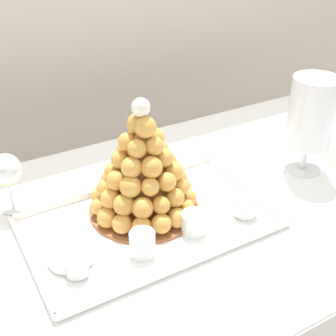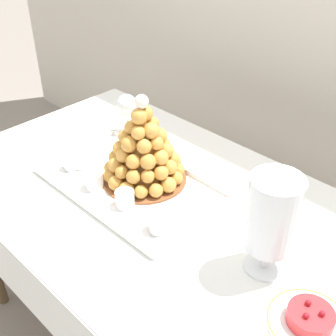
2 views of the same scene
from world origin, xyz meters
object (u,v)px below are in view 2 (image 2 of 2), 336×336
object	(u,v)px
serving_tray	(130,185)
dessert_cup_centre	(125,199)
creme_brulee_ramekin	(83,159)
macaron_goblet	(272,215)
wine_glass	(127,106)
fruit_tart_plate	(310,320)
dessert_cup_mid_right	(158,224)
croquembouche	(143,149)
dessert_cup_mid_left	(94,181)
dessert_cup_left	(71,163)

from	to	relation	value
serving_tray	dessert_cup_centre	world-z (taller)	dessert_cup_centre
creme_brulee_ramekin	macaron_goblet	size ratio (longest dim) A/B	0.36
creme_brulee_ramekin	wine_glass	distance (m)	0.28
serving_tray	fruit_tart_plate	xyz separation A→B (m)	(0.68, -0.06, 0.01)
serving_tray	creme_brulee_ramekin	distance (m)	0.21
creme_brulee_ramekin	serving_tray	bearing A→B (deg)	8.35
dessert_cup_centre	dessert_cup_mid_right	size ratio (longest dim) A/B	1.03
croquembouche	dessert_cup_mid_left	world-z (taller)	croquembouche
wine_glass	creme_brulee_ramekin	bearing A→B (deg)	-76.59
dessert_cup_left	fruit_tart_plate	bearing A→B (deg)	1.07
serving_tray	dessert_cup_mid_left	bearing A→B (deg)	-125.59
croquembouche	wine_glass	size ratio (longest dim) A/B	1.90
dessert_cup_mid_left	dessert_cup_centre	distance (m)	0.14
dessert_cup_mid_left	fruit_tart_plate	bearing A→B (deg)	2.27
serving_tray	macaron_goblet	distance (m)	0.54
dessert_cup_mid_left	dessert_cup_mid_right	distance (m)	0.29
dessert_cup_mid_right	wine_glass	xyz separation A→B (m)	(-0.49, 0.32, 0.08)
dessert_cup_left	dessert_cup_centre	bearing A→B (deg)	-0.78
dessert_cup_mid_left	wine_glass	world-z (taller)	wine_glass
croquembouche	dessert_cup_mid_right	distance (m)	0.27
dessert_cup_centre	fruit_tart_plate	xyz separation A→B (m)	(0.61, 0.02, -0.02)
dessert_cup_centre	wine_glass	distance (m)	0.47
dessert_cup_left	dessert_cup_mid_left	bearing A→B (deg)	-5.05
dessert_cup_mid_left	creme_brulee_ramekin	world-z (taller)	dessert_cup_mid_left
dessert_cup_mid_right	macaron_goblet	xyz separation A→B (m)	(0.29, 0.10, 0.15)
creme_brulee_ramekin	macaron_goblet	bearing A→B (deg)	3.12
dessert_cup_mid_left	macaron_goblet	bearing A→B (deg)	9.84
wine_glass	croquembouche	bearing A→B (deg)	-31.87
croquembouche	fruit_tart_plate	xyz separation A→B (m)	(0.67, -0.12, -0.11)
serving_tray	fruit_tart_plate	world-z (taller)	fruit_tart_plate
dessert_cup_left	wine_glass	bearing A→B (deg)	100.96
serving_tray	dessert_cup_centre	distance (m)	0.11
croquembouche	dessert_cup_mid_left	bearing A→B (deg)	-118.21
serving_tray	macaron_goblet	xyz separation A→B (m)	(0.51, 0.01, 0.17)
creme_brulee_ramekin	dessert_cup_left	bearing A→B (deg)	-92.86
macaron_goblet	fruit_tart_plate	world-z (taller)	macaron_goblet
dessert_cup_mid_right	wine_glass	size ratio (longest dim) A/B	0.36
dessert_cup_centre	macaron_goblet	xyz separation A→B (m)	(0.44, 0.09, 0.15)
wine_glass	serving_tray	bearing A→B (deg)	-40.18
croquembouche	dessert_cup_centre	world-z (taller)	croquembouche
croquembouche	dessert_cup_left	bearing A→B (deg)	-149.58
serving_tray	dessert_cup_left	xyz separation A→B (m)	(-0.21, -0.08, 0.02)
serving_tray	dessert_cup_left	size ratio (longest dim) A/B	11.96
fruit_tart_plate	wine_glass	world-z (taller)	wine_glass
macaron_goblet	fruit_tart_plate	bearing A→B (deg)	-22.34
dessert_cup_mid_left	fruit_tart_plate	size ratio (longest dim) A/B	0.30
dessert_cup_mid_right	creme_brulee_ramekin	distance (m)	0.44
serving_tray	creme_brulee_ramekin	bearing A→B (deg)	-171.65
dessert_cup_centre	wine_glass	bearing A→B (deg)	137.87
dessert_cup_centre	creme_brulee_ramekin	xyz separation A→B (m)	(-0.28, 0.05, -0.01)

